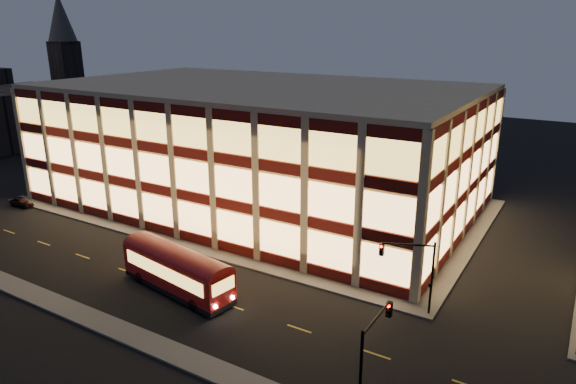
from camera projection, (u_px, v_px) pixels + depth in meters
The scene contains 11 objects.
ground at pixel (188, 252), 50.12m from camera, with size 200.00×200.00×0.00m, color black.
sidewalk_office_south at pixel (172, 241), 52.39m from camera, with size 54.00×2.00×0.15m, color #514F4C.
sidewalk_office_east at pixel (470, 240), 52.63m from camera, with size 2.00×30.00×0.15m, color #514F4C.
sidewalk_near at pixel (74, 311), 39.51m from camera, with size 100.00×2.00×0.15m, color #514F4C.
office_building at pixel (259, 144), 63.11m from camera, with size 50.45×30.45×14.50m.
church_tower at pixel (69, 83), 114.40m from camera, with size 5.00×5.00×18.00m, color #2D2621.
church_spire at pixel (60, 17), 110.10m from camera, with size 6.00×6.00×10.00m, color #4C473F.
traffic_signal_far at pixel (414, 265), 38.13m from camera, with size 3.79×1.87×6.00m.
traffic_signal_near at pixel (372, 347), 28.31m from camera, with size 0.32×4.45×6.00m.
trolley_bus at pixel (177, 268), 42.17m from camera, with size 11.44×4.53×3.77m.
parked_car_0 at pixel (21, 202), 62.73m from camera, with size 1.33×3.32×1.13m, color black.
Camera 1 is at (32.10, -34.24, 20.97)m, focal length 32.00 mm.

